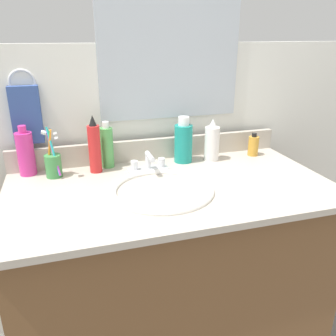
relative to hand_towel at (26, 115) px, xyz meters
The scene contains 16 objects.
vanity_cabinet 0.87m from the hand_towel, 33.84° to the right, with size 1.12×0.58×0.80m, color brown.
countertop 0.62m from the hand_towel, 33.84° to the right, with size 1.16×0.63×0.02m, color #B2A899.
backsplash 0.51m from the hand_towel, ahead, with size 1.16×0.02×0.09m, color #B2A899.
back_wall 0.62m from the hand_towel, ahead, with size 2.26×0.04×1.30m, color silver.
mirror_panel 0.63m from the hand_towel, ahead, with size 0.60×0.01×0.56m, color #B2BCC6.
towel_ring 0.12m from the hand_towel, 90.00° to the left, with size 0.10×0.10×0.01m, color silver.
hand_towel is the anchor object (origin of this frame).
sink_basin 0.62m from the hand_towel, 39.35° to the right, with size 0.36×0.36×0.11m.
faucet 0.50m from the hand_towel, 20.49° to the right, with size 0.16×0.10×0.08m.
bottle_soap_pink 0.15m from the hand_towel, 106.77° to the right, with size 0.06×0.06×0.19m.
bottle_mouthwash_teal 0.63m from the hand_towel, ahead, with size 0.08×0.08×0.19m.
bottle_spray_red 0.28m from the hand_towel, 23.56° to the right, with size 0.05×0.05×0.23m.
bottle_oil_amber 0.95m from the hand_towel, ahead, with size 0.05×0.05×0.10m.
bottle_lotion_white 0.75m from the hand_towel, ahead, with size 0.06×0.06×0.18m.
bottle_toner_green 0.33m from the hand_towel, 11.93° to the right, with size 0.05×0.05×0.19m.
cup_green 0.22m from the hand_towel, 54.32° to the right, with size 0.06×0.07×0.19m.
Camera 1 is at (-0.35, -1.10, 1.33)m, focal length 37.59 mm.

